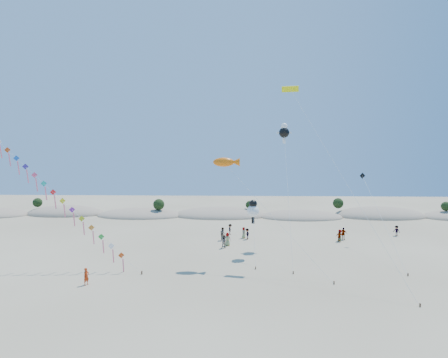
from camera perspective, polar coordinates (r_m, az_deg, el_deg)
ground at (r=32.23m, az=-4.83°, el=-19.22°), size 160.00×160.00×0.00m
dune_ridge at (r=75.62m, az=0.16°, el=-5.55°), size 145.30×11.49×5.57m
kite_train at (r=47.34m, az=-27.89°, el=1.45°), size 25.92×5.79×21.13m
fish_kite at (r=42.93m, az=0.43°, el=2.55°), size 12.25×7.74×12.17m
cartoon_kite_low at (r=45.87m, az=4.45°, el=-4.67°), size 1.49×5.99×6.99m
cartoon_kite_high at (r=52.67m, az=9.15°, el=7.13°), size 2.00×14.32×16.80m
parafoil_kite at (r=45.71m, az=10.48°, el=12.65°), size 9.98×15.02×20.61m
dark_kite at (r=52.04m, az=21.93°, el=-3.24°), size 0.86×15.18×9.90m
flyer_foreground at (r=39.44m, az=-20.25°, el=-13.76°), size 0.62×0.72×1.66m
beachgoers at (r=55.42m, az=7.94°, el=-8.36°), size 27.54×9.38×1.89m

